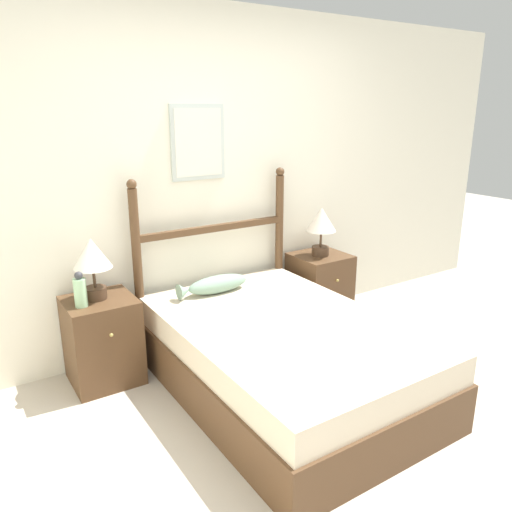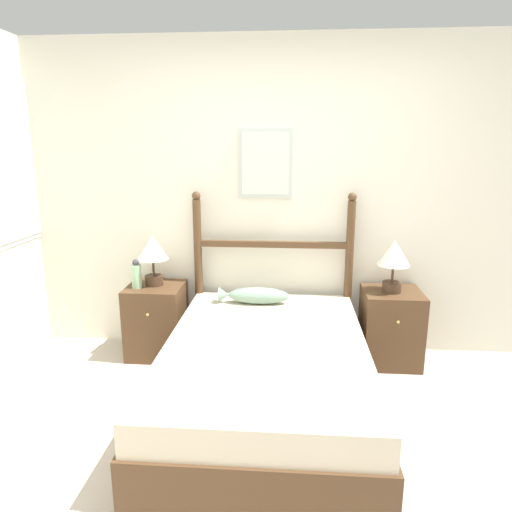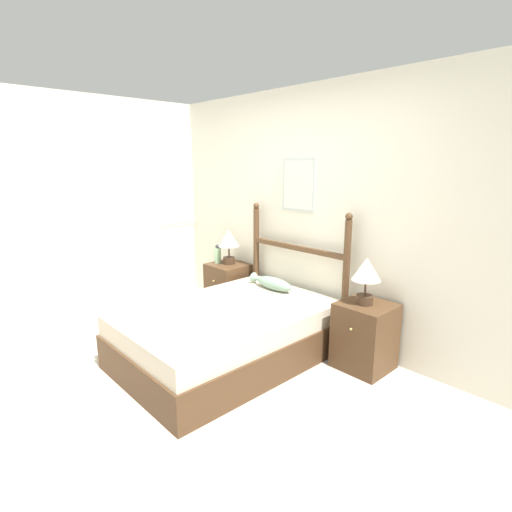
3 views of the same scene
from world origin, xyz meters
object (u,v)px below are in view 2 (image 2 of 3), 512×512
object	(u,v)px
nightstand_left	(157,320)
table_lamp_left	(153,251)
fish_pillow	(255,296)
bed	(266,377)
nightstand_right	(390,327)
bottle	(137,275)
table_lamp_right	(394,257)

from	to	relation	value
nightstand_left	table_lamp_left	xyz separation A→B (m)	(-0.01, 0.02, 0.58)
table_lamp_left	fish_pillow	size ratio (longest dim) A/B	0.74
bed	nightstand_left	xyz separation A→B (m)	(-0.95, 0.78, 0.05)
bed	table_lamp_left	bearing A→B (deg)	140.17
nightstand_right	table_lamp_left	bearing A→B (deg)	179.36
table_lamp_left	fish_pillow	world-z (taller)	table_lamp_left
nightstand_right	bottle	bearing A→B (deg)	-178.22
table_lamp_right	table_lamp_left	bearing A→B (deg)	178.90
bed	bottle	world-z (taller)	bottle
table_lamp_right	nightstand_left	bearing A→B (deg)	179.54
nightstand_right	table_lamp_left	size ratio (longest dim) A/B	1.44
nightstand_right	fish_pillow	size ratio (longest dim) A/B	1.07
nightstand_left	fish_pillow	size ratio (longest dim) A/B	1.07
bed	table_lamp_left	xyz separation A→B (m)	(-0.96, 0.80, 0.63)
nightstand_left	table_lamp_left	distance (m)	0.58
nightstand_right	fish_pillow	world-z (taller)	fish_pillow
table_lamp_left	fish_pillow	bearing A→B (deg)	-6.95
nightstand_right	fish_pillow	xyz separation A→B (m)	(-1.08, -0.08, 0.26)
table_lamp_left	table_lamp_right	distance (m)	1.90
table_lamp_left	table_lamp_right	world-z (taller)	same
bed	nightstand_left	size ratio (longest dim) A/B	3.24
table_lamp_left	bottle	size ratio (longest dim) A/B	1.76
nightstand_right	bottle	distance (m)	2.07
table_lamp_left	bed	bearing A→B (deg)	-39.83
nightstand_left	table_lamp_right	distance (m)	1.98
bottle	table_lamp_right	bearing A→B (deg)	1.37
table_lamp_left	bottle	bearing A→B (deg)	-143.72
bed	table_lamp_right	bearing A→B (deg)	39.36
bed	nightstand_right	bearing A→B (deg)	39.39
table_lamp_left	table_lamp_right	xyz separation A→B (m)	(1.90, -0.04, 0.00)
nightstand_left	fish_pillow	bearing A→B (deg)	-5.58
bed	fish_pillow	world-z (taller)	fish_pillow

